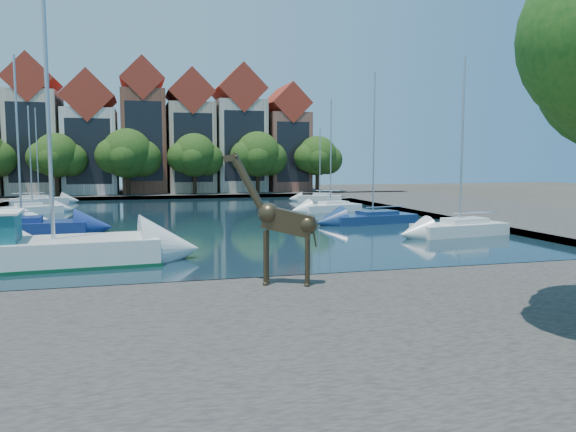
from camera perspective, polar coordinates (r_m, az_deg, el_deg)
ground at (r=21.10m, az=-1.32°, el=-7.44°), size 160.00×160.00×0.00m
water_basin at (r=44.49m, az=-8.64°, el=-0.44°), size 38.00×50.00×0.08m
near_quay at (r=14.58m, az=5.36°, el=-12.56°), size 50.00×14.00×0.50m
far_quay at (r=76.25m, az=-11.32°, el=2.26°), size 60.00×16.00×0.50m
right_quay at (r=53.33m, az=19.12°, el=0.56°), size 14.00×52.00×0.50m
townhouse_west_mid at (r=76.99m, az=-24.29°, el=7.84°), size 5.94×9.18×16.79m
townhouse_west_inner at (r=76.20m, az=-19.40°, el=7.38°), size 6.43×9.18×15.15m
townhouse_center at (r=76.03m, az=-14.49°, el=8.30°), size 5.44×9.18×16.93m
townhouse_east_inner at (r=76.31m, az=-9.92°, el=7.91°), size 5.94×9.18×15.79m
townhouse_east_mid at (r=77.18m, az=-5.07°, el=8.22°), size 6.43×9.18×16.65m
townhouse_east_end at (r=78.53m, az=-0.34°, el=7.48°), size 5.44×9.18×14.43m
far_tree_west at (r=71.03m, az=-22.43°, el=5.57°), size 6.76×5.20×7.36m
far_tree_mid_west at (r=70.46m, az=-15.92°, el=5.97°), size 7.80×6.00×8.00m
far_tree_mid_east at (r=70.80m, az=-9.41°, el=5.98°), size 7.02×5.40×7.52m
far_tree_east at (r=72.02m, az=-3.02°, el=6.13°), size 7.54×5.80×7.84m
far_tree_far_east at (r=74.09m, az=3.07°, el=6.00°), size 6.76×5.20×7.36m
giraffe_statue at (r=19.26m, az=-0.73°, el=-0.49°), size 3.05×1.48×4.53m
motorsailer at (r=27.26m, az=-26.45°, el=-2.79°), size 11.98×4.32×12.63m
sailboat_left_b at (r=39.18m, az=-25.42°, el=-0.85°), size 7.76×3.22×11.14m
sailboat_left_d at (r=53.81m, az=-24.52°, el=0.78°), size 5.10×3.40×9.32m
sailboat_left_e at (r=64.90m, az=-23.96°, el=1.57°), size 5.94×3.51×10.06m
sailboat_right_a at (r=36.61m, az=17.05°, el=-0.97°), size 6.29×2.91×10.95m
sailboat_right_b at (r=42.24m, az=8.60°, el=-0.04°), size 6.81×3.29×11.08m
sailboat_right_c at (r=51.07m, az=4.33°, el=1.03°), size 5.96×3.28×10.09m
sailboat_right_d at (r=63.56m, az=3.25°, el=1.97°), size 5.20×3.33×8.10m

